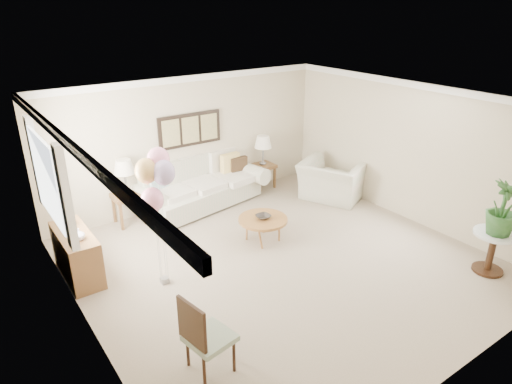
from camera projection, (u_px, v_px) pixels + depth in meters
ground_plane at (282, 262)px, 7.37m from camera, size 6.00×6.00×0.00m
room_shell at (274, 167)px, 6.74m from camera, size 6.04×6.04×2.60m
wall_art_triptych at (190, 130)px, 8.99m from camera, size 1.35×0.06×0.65m
sofa at (200, 187)px, 9.29m from camera, size 2.85×1.41×0.99m
end_table_left at (128, 198)px, 8.49m from camera, size 0.55×0.50×0.60m
end_table_right at (263, 168)px, 10.16m from camera, size 0.49×0.45×0.54m
lamp_left at (124, 168)px, 8.25m from camera, size 0.38×0.38×0.66m
lamp_right at (263, 143)px, 9.93m from camera, size 0.37×0.37×0.66m
coffee_table at (263, 220)px, 7.89m from camera, size 0.86×0.86×0.43m
decor_bowl at (263, 217)px, 7.86m from camera, size 0.25×0.25×0.06m
armchair at (332, 180)px, 9.60m from camera, size 1.50×1.58×0.81m
side_table at (493, 242)px, 6.94m from camera, size 0.62×0.62×0.68m
potted_plant at (503, 209)px, 6.68m from camera, size 0.56×0.56×0.83m
accent_chair at (204, 335)px, 5.02m from camera, size 0.55×0.55×0.98m
credenza at (77, 255)px, 6.88m from camera, size 0.46×1.20×0.74m
vase_white at (79, 234)px, 6.51m from camera, size 0.21×0.21×0.17m
vase_sage at (68, 219)px, 6.93m from camera, size 0.23×0.23×0.21m
balloon_cluster at (155, 177)px, 6.21m from camera, size 0.53×0.49×2.07m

